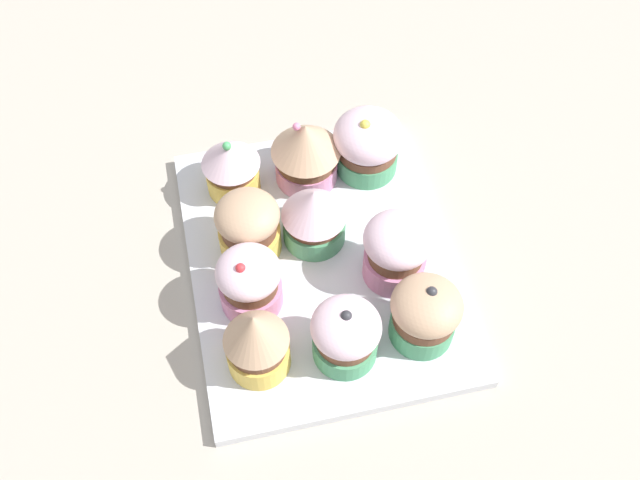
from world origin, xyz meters
TOP-DOWN VIEW (x-y plane):
  - ground_plane at (0.00, 0.00)cm, footprint 180.00×180.00cm
  - baking_tray at (0.00, 0.00)cm, footprint 30.54×23.98cm
  - cupcake_0 at (-9.97, -6.50)cm, footprint 5.65×5.65cm
  - cupcake_1 at (-2.62, -6.04)cm, footprint 5.87×5.87cm
  - cupcake_2 at (3.10, -6.89)cm, footprint 5.62×5.62cm
  - cupcake_3 at (9.13, -7.28)cm, footprint 5.42×5.42cm
  - cupcake_4 at (-9.78, 0.78)cm, footprint 6.81×6.81cm
  - cupcake_5 at (-2.51, -0.02)cm, footprint 6.04×6.04cm
  - cupcake_6 at (9.76, 0.20)cm, footprint 5.84×5.84cm
  - cupcake_7 at (-9.73, 6.93)cm, footprint 6.84×6.84cm
  - cupcake_8 at (2.96, 6.20)cm, footprint 6.05×6.05cm
  - cupcake_9 at (9.37, 6.90)cm, footprint 6.04×6.04cm

SIDE VIEW (x-z plane):
  - ground_plane at x=0.00cm, z-range -3.00..0.00cm
  - baking_tray at x=0.00cm, z-range 0.00..1.20cm
  - cupcake_6 at x=9.76cm, z-range 1.14..7.83cm
  - cupcake_2 at x=3.10cm, z-range 1.10..7.97cm
  - cupcake_9 at x=9.37cm, z-range 1.18..7.99cm
  - cupcake_1 at x=-2.62cm, z-range 1.27..7.99cm
  - cupcake_0 at x=-9.97cm, z-range 1.20..8.10cm
  - cupcake_5 at x=-2.51cm, z-range 1.26..8.09cm
  - cupcake_7 at x=-9.73cm, z-range 1.14..8.30cm
  - cupcake_8 at x=2.96cm, z-range 1.36..8.58cm
  - cupcake_4 at x=-9.78cm, z-range 1.27..8.85cm
  - cupcake_3 at x=9.13cm, z-range 1.25..9.20cm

